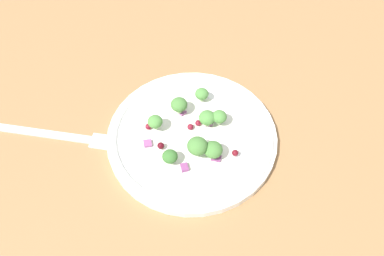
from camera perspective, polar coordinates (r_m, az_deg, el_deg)
name	(u,v)px	position (r cm, az deg, el deg)	size (l,w,h in cm)	color
ground_plane	(206,146)	(57.21, 2.04, -2.60)	(180.00, 180.00, 2.00)	olive
plate	(192,136)	(55.92, 0.00, -1.11)	(23.70, 23.70, 1.70)	white
dressing_pool	(192,134)	(55.56, 0.00, -0.85)	(13.75, 13.75, 0.20)	white
broccoli_floret_0	(207,118)	(55.14, 2.19, 1.44)	(2.33, 2.33, 2.36)	#ADD18E
broccoli_floret_1	(213,150)	(52.09, 3.03, -3.15)	(2.51, 2.51, 2.54)	#8EB77A
broccoli_floret_2	(202,94)	(58.22, 1.41, 4.86)	(1.99, 1.99, 2.02)	#9EC684
broccoli_floret_3	(197,146)	(51.64, 0.78, -2.62)	(2.71, 2.71, 2.74)	#8EB77A
broccoli_floret_4	(219,117)	(55.19, 3.92, 1.59)	(2.08, 2.08, 2.10)	#ADD18E
broccoli_floret_5	(155,122)	(54.62, -5.29, 0.88)	(2.07, 2.07, 2.10)	#9EC684
broccoli_floret_6	(170,157)	(51.74, -3.17, -4.11)	(2.04, 2.04, 2.06)	#ADD18E
broccoli_floret_7	(179,105)	(56.29, -1.86, 3.33)	(2.37, 2.37, 2.40)	#9EC684
cranberry_0	(235,153)	(53.33, 6.18, -3.56)	(0.87, 0.87, 0.87)	maroon
cranberry_1	(190,127)	(55.70, -0.23, 0.16)	(0.88, 0.88, 0.88)	maroon
cranberry_2	(201,122)	(56.22, 1.28, 0.90)	(0.85, 0.85, 0.85)	maroon
cranberry_3	(161,146)	(53.66, -4.48, -2.53)	(0.94, 0.94, 0.94)	#4C0A14
cranberry_4	(148,127)	(55.96, -6.24, 0.21)	(0.87, 0.87, 0.87)	maroon
onion_bit_0	(208,122)	(56.50, 2.26, 0.82)	(1.36, 1.00, 0.56)	#934C84
onion_bit_1	(182,113)	(57.59, -1.41, 2.19)	(1.01, 0.94, 0.48)	#934C84
onion_bit_2	(148,143)	(54.60, -6.35, -2.20)	(1.09, 1.10, 0.38)	#934C84
onion_bit_3	(184,167)	(52.23, -1.08, -5.65)	(1.12, 0.95, 0.52)	#843D75
onion_bit_4	(216,158)	(53.21, 3.47, -4.32)	(1.28, 0.96, 0.47)	#843D75
fork	(61,135)	(59.69, -18.24, -1.02)	(15.56, 13.14, 0.50)	silver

